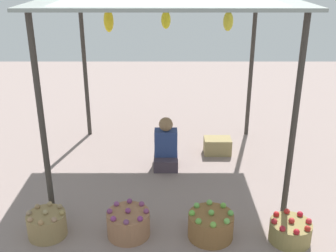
# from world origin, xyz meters

# --- Properties ---
(ground_plane) EXTENTS (14.00, 14.00, 0.00)m
(ground_plane) POSITION_xyz_m (0.00, 0.00, 0.00)
(ground_plane) COLOR gray
(market_stall_structure) EXTENTS (3.14, 2.86, 2.49)m
(market_stall_structure) POSITION_xyz_m (-0.00, 0.01, 2.32)
(market_stall_structure) COLOR #38332D
(market_stall_structure) RESTS_ON ground
(vendor_person) EXTENTS (0.36, 0.44, 0.78)m
(vendor_person) POSITION_xyz_m (-0.03, 0.04, 0.30)
(vendor_person) COLOR #463A47
(vendor_person) RESTS_ON ground
(basket_potatoes) EXTENTS (0.44, 0.44, 0.33)m
(basket_potatoes) POSITION_xyz_m (-1.38, -1.66, 0.14)
(basket_potatoes) COLOR #957B4E
(basket_potatoes) RESTS_ON ground
(basket_purple_onions) EXTENTS (0.49, 0.49, 0.35)m
(basket_purple_onions) POSITION_xyz_m (-0.45, -1.66, 0.15)
(basket_purple_onions) COLOR #9C6B4B
(basket_purple_onions) RESTS_ON ground
(basket_green_apples) EXTENTS (0.51, 0.51, 0.35)m
(basket_green_apples) POSITION_xyz_m (0.48, -1.69, 0.15)
(basket_green_apples) COLOR brown
(basket_green_apples) RESTS_ON ground
(basket_red_apples) EXTENTS (0.46, 0.46, 0.29)m
(basket_red_apples) POSITION_xyz_m (1.36, -1.76, 0.12)
(basket_red_apples) COLOR olive
(basket_red_apples) RESTS_ON ground
(wooden_crate_near_vendor) EXTENTS (0.43, 0.29, 0.26)m
(wooden_crate_near_vendor) POSITION_xyz_m (0.80, 0.48, 0.13)
(wooden_crate_near_vendor) COLOR #9D8956
(wooden_crate_near_vendor) RESTS_ON ground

